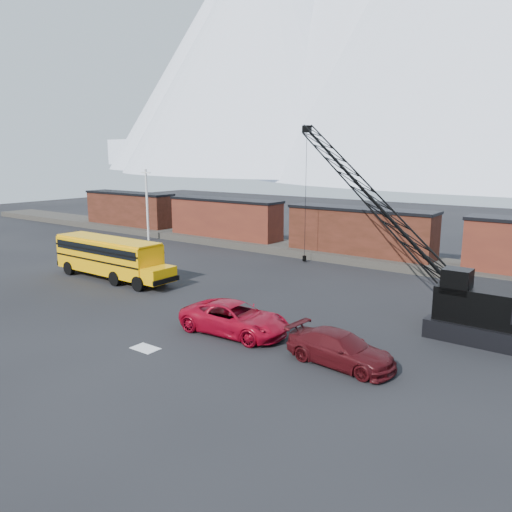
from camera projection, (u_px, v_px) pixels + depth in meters
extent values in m
plane|color=black|center=(193.00, 325.00, 28.51)|extent=(160.00, 160.00, 0.00)
cone|color=white|center=(265.00, 49.00, 322.88)|extent=(240.00, 240.00, 160.00)
cone|color=white|center=(213.00, 82.00, 402.88)|extent=(220.00, 220.00, 140.00)
cube|color=#423E36|center=(359.00, 257.00, 45.78)|extent=(120.00, 5.00, 0.70)
cube|color=#552318|center=(129.00, 209.00, 63.93)|extent=(13.50, 2.90, 4.00)
cube|color=black|center=(128.00, 193.00, 63.52)|extent=(13.70, 3.10, 0.25)
cube|color=black|center=(109.00, 220.00, 66.71)|extent=(2.20, 2.40, 0.60)
cube|color=black|center=(152.00, 225.00, 61.83)|extent=(2.20, 2.40, 0.60)
cube|color=#4E1F16|center=(225.00, 218.00, 54.62)|extent=(13.50, 2.90, 4.00)
cube|color=black|center=(225.00, 200.00, 54.21)|extent=(13.70, 3.10, 0.25)
cube|color=black|center=(197.00, 230.00, 57.40)|extent=(2.20, 2.40, 0.60)
cube|color=black|center=(256.00, 237.00, 52.52)|extent=(2.20, 2.40, 0.60)
cube|color=#552318|center=(360.00, 232.00, 45.31)|extent=(13.50, 2.90, 4.00)
cube|color=black|center=(361.00, 209.00, 44.90)|extent=(13.70, 3.10, 0.25)
cube|color=black|center=(319.00, 245.00, 48.09)|extent=(2.20, 2.40, 0.60)
cube|color=black|center=(404.00, 255.00, 43.20)|extent=(2.20, 2.40, 0.60)
cube|color=black|center=(499.00, 267.00, 38.78)|extent=(2.20, 2.40, 0.60)
cylinder|color=silver|center=(147.00, 205.00, 55.86)|extent=(0.24, 0.24, 8.00)
cube|color=silver|center=(146.00, 173.00, 55.14)|extent=(1.40, 0.12, 0.12)
cube|color=silver|center=(145.00, 348.00, 25.06)|extent=(1.40, 0.90, 0.02)
cube|color=#F6A905|center=(108.00, 256.00, 38.90)|extent=(10.00, 2.50, 2.50)
cube|color=#F6A905|center=(158.00, 275.00, 35.78)|extent=(1.60, 2.30, 1.10)
cube|color=#F6A905|center=(107.00, 240.00, 38.64)|extent=(10.00, 2.30, 0.18)
cube|color=black|center=(94.00, 250.00, 37.76)|extent=(9.60, 0.05, 0.65)
cube|color=black|center=(121.00, 245.00, 39.75)|extent=(9.60, 0.05, 0.65)
cube|color=black|center=(166.00, 281.00, 35.34)|extent=(0.15, 2.45, 0.35)
cube|color=black|center=(71.00, 261.00, 42.03)|extent=(0.15, 2.50, 0.35)
cylinder|color=black|center=(69.00, 268.00, 40.33)|extent=(1.10, 0.35, 1.10)
cylinder|color=black|center=(93.00, 263.00, 42.15)|extent=(1.10, 0.35, 1.10)
cylinder|color=black|center=(115.00, 278.00, 36.96)|extent=(1.10, 0.35, 1.10)
cylinder|color=black|center=(139.00, 273.00, 38.77)|extent=(1.10, 0.35, 1.10)
cylinder|color=black|center=(138.00, 284.00, 35.45)|extent=(1.10, 0.35, 1.10)
cylinder|color=black|center=(162.00, 277.00, 37.26)|extent=(1.10, 0.35, 1.10)
imported|color=#A2071E|center=(235.00, 318.00, 27.04)|extent=(6.32, 3.19, 1.72)
imported|color=#410B0F|center=(341.00, 349.00, 23.02)|extent=(5.44, 2.57, 1.53)
cube|color=black|center=(479.00, 336.00, 25.37)|extent=(5.50, 1.00, 1.00)
cube|color=black|center=(493.00, 320.00, 27.89)|extent=(5.50, 1.00, 1.00)
cube|color=black|center=(489.00, 302.00, 26.35)|extent=(4.80, 3.60, 1.80)
cube|color=black|center=(457.00, 281.00, 25.98)|extent=(1.40, 1.20, 1.30)
cube|color=black|center=(454.00, 283.00, 25.54)|extent=(1.20, 0.06, 0.90)
cube|color=black|center=(307.00, 129.00, 42.81)|extent=(0.70, 0.50, 0.60)
cylinder|color=black|center=(306.00, 197.00, 43.98)|extent=(0.04, 0.04, 11.42)
cube|color=black|center=(304.00, 258.00, 45.08)|extent=(0.25, 0.25, 0.50)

